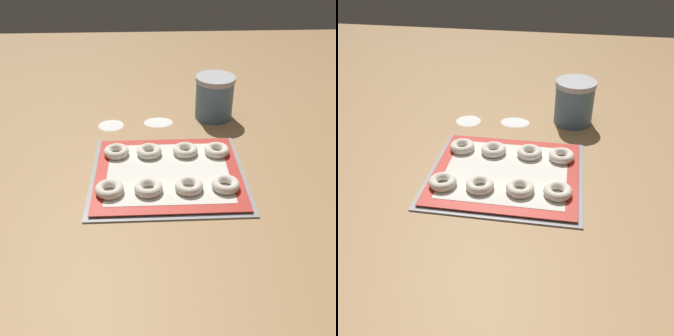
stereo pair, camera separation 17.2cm
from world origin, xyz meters
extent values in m
plane|color=#A87F51|center=(0.00, 0.00, 0.00)|extent=(2.80, 2.80, 0.00)
cube|color=#93969B|center=(0.01, 0.02, 0.00)|extent=(0.40, 0.36, 0.01)
cube|color=red|center=(0.01, 0.02, 0.01)|extent=(0.38, 0.34, 0.00)
cube|color=silver|center=(0.01, 0.02, 0.01)|extent=(0.32, 0.28, 0.00)
torus|color=silver|center=(-0.14, -0.07, 0.02)|extent=(0.07, 0.07, 0.02)
torus|color=silver|center=(-0.04, -0.06, 0.02)|extent=(0.07, 0.07, 0.02)
torus|color=silver|center=(0.06, -0.06, 0.02)|extent=(0.07, 0.07, 0.02)
torus|color=silver|center=(0.15, -0.06, 0.02)|extent=(0.07, 0.07, 0.02)
torus|color=silver|center=(-0.13, 0.11, 0.02)|extent=(0.07, 0.07, 0.02)
torus|color=silver|center=(-0.04, 0.10, 0.02)|extent=(0.07, 0.07, 0.02)
torus|color=silver|center=(0.06, 0.11, 0.02)|extent=(0.07, 0.07, 0.02)
torus|color=silver|center=(0.15, 0.10, 0.02)|extent=(0.07, 0.07, 0.02)
cylinder|color=slate|center=(0.18, 0.35, 0.06)|extent=(0.12, 0.12, 0.12)
cylinder|color=#B2B2B7|center=(0.18, 0.35, 0.13)|extent=(0.13, 0.13, 0.02)
ellipsoid|color=white|center=(-0.16, 0.30, 0.00)|extent=(0.08, 0.08, 0.00)
ellipsoid|color=white|center=(-0.01, 0.32, 0.00)|extent=(0.09, 0.07, 0.00)
camera|label=1|loc=(-0.03, -0.82, 0.59)|focal=42.00mm
camera|label=2|loc=(0.14, -0.81, 0.59)|focal=42.00mm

